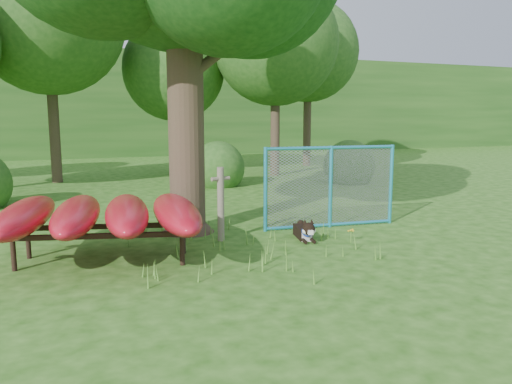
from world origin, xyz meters
name	(u,v)px	position (x,y,z in m)	size (l,w,h in m)	color
ground	(273,267)	(0.00, 0.00, 0.00)	(80.00, 80.00, 0.00)	#225410
wooden_post	(221,202)	(-0.24, 1.87, 0.74)	(0.38, 0.15, 1.40)	#685F4E
kayak_rack	(102,215)	(-2.42, 1.28, 0.77)	(3.35, 3.60, 1.01)	black
husky_dog	(305,231)	(1.26, 1.34, 0.16)	(0.43, 1.00, 0.46)	black
fence_section	(331,187)	(2.26, 2.11, 0.86)	(2.93, 0.38, 2.86)	#2A9CC4
wildflower_clump	(351,232)	(1.97, 0.84, 0.20)	(0.12, 0.11, 0.25)	#57912F
bg_tree_b	(48,18)	(-3.00, 12.00, 5.61)	(5.20, 5.20, 8.22)	#392B1F
bg_tree_c	(174,70)	(1.50, 13.00, 4.11)	(4.00, 4.00, 6.12)	#392B1F
bg_tree_d	(276,43)	(5.00, 11.00, 5.08)	(4.80, 4.80, 7.50)	#392B1F
bg_tree_e	(308,52)	(8.00, 14.00, 5.23)	(4.60, 4.60, 7.55)	#392B1F
shrub_right	(349,183)	(6.50, 8.00, 0.00)	(1.80, 1.80, 1.80)	#25531A
shrub_mid	(218,186)	(2.00, 9.00, 0.00)	(1.80, 1.80, 1.80)	#25531A
wooded_hillside	(100,105)	(0.00, 28.00, 3.00)	(80.00, 12.00, 6.00)	#25531A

